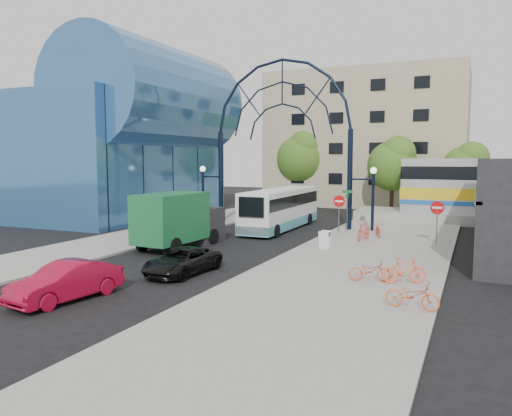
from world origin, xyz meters
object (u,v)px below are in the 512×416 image
at_px(street_name_sign, 347,202).
at_px(tree_north_b, 302,156).
at_px(black_suv, 182,261).
at_px(bike_far_b, 404,270).
at_px(bike_near_b, 364,231).
at_px(gateway_arch, 282,109).
at_px(do_not_enter_sign, 437,212).
at_px(stop_sign, 339,205).
at_px(tree_north_c, 467,167).
at_px(sandwich_board, 325,238).
at_px(bike_near_a, 378,230).
at_px(bike_far_c, 412,295).
at_px(city_bus, 281,208).
at_px(green_truck, 180,220).
at_px(bike_far_a, 370,271).
at_px(tree_north_a, 394,163).
at_px(red_sedan, 66,281).

relative_size(street_name_sign, tree_north_b, 0.35).
distance_m(black_suv, bike_far_b, 9.25).
relative_size(street_name_sign, bike_near_b, 1.51).
height_order(gateway_arch, do_not_enter_sign, gateway_arch).
bearing_deg(stop_sign, tree_north_c, 65.31).
xyz_separation_m(sandwich_board, black_suv, (-4.14, -7.71, -0.17)).
bearing_deg(gateway_arch, bike_near_a, -18.98).
xyz_separation_m(stop_sign, tree_north_b, (-8.68, 17.93, 3.27)).
relative_size(do_not_enter_sign, bike_far_c, 1.42).
bearing_deg(tree_north_c, bike_near_a, -105.75).
xyz_separation_m(do_not_enter_sign, bike_near_b, (-4.10, -0.24, -1.30)).
bearing_deg(bike_far_b, bike_near_b, -2.85).
distance_m(tree_north_c, black_suv, 31.74).
distance_m(stop_sign, city_bus, 4.60).
relative_size(do_not_enter_sign, black_suv, 0.61).
height_order(green_truck, bike_far_a, green_truck).
height_order(black_suv, bike_near_a, black_suv).
bearing_deg(sandwich_board, tree_north_b, 111.59).
bearing_deg(bike_far_c, green_truck, 69.15).
relative_size(sandwich_board, black_suv, 0.24).
height_order(street_name_sign, city_bus, street_name_sign).
bearing_deg(bike_far_b, stop_sign, 2.25).
relative_size(stop_sign, tree_north_c, 0.38).
distance_m(gateway_arch, bike_near_b, 11.30).
xyz_separation_m(stop_sign, street_name_sign, (0.40, 0.60, 0.14)).
xyz_separation_m(tree_north_a, bike_far_b, (4.42, -25.93, -3.97)).
height_order(bike_far_a, bike_far_b, bike_far_b).
height_order(red_sedan, bike_far_c, red_sedan).
relative_size(bike_near_b, bike_far_c, 1.06).
bearing_deg(city_bus, do_not_enter_sign, -16.14).
bearing_deg(tree_north_c, red_sedan, -109.36).
distance_m(tree_north_b, bike_near_a, 22.20).
distance_m(do_not_enter_sign, tree_north_c, 18.11).
xyz_separation_m(tree_north_c, bike_near_a, (-4.65, -16.50, -3.72)).
relative_size(city_bus, bike_near_b, 5.57).
distance_m(sandwich_board, green_truck, 8.14).
xyz_separation_m(do_not_enter_sign, sandwich_board, (-5.40, -4.02, -1.23)).
distance_m(do_not_enter_sign, red_sedan, 20.23).
xyz_separation_m(tree_north_b, bike_far_a, (13.12, -30.14, -4.72)).
relative_size(gateway_arch, red_sedan, 3.31).
xyz_separation_m(tree_north_c, green_truck, (-14.32, -24.13, -2.72)).
height_order(sandwich_board, bike_far_b, bike_far_b).
height_order(do_not_enter_sign, tree_north_b, tree_north_b).
bearing_deg(gateway_arch, bike_far_a, -56.95).
height_order(city_bus, red_sedan, city_bus).
bearing_deg(city_bus, street_name_sign, -5.04).
height_order(do_not_enter_sign, bike_near_a, do_not_enter_sign).
distance_m(bike_near_a, bike_far_b, 11.84).
relative_size(sandwich_board, bike_near_a, 0.59).
xyz_separation_m(green_truck, bike_near_b, (9.10, 5.96, -0.87)).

